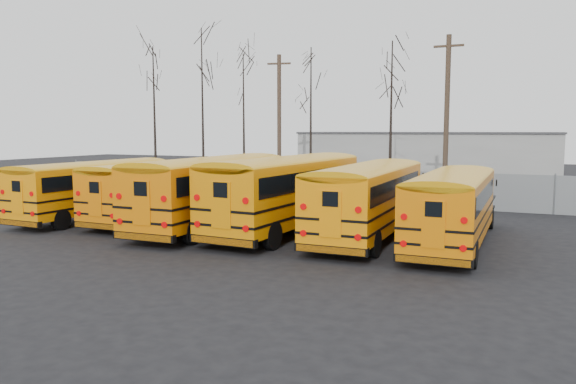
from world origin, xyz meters
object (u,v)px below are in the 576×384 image
at_px(bus_a, 97,184).
at_px(bus_c, 214,186).
at_px(bus_e, 370,194).
at_px(bus_b, 164,185).
at_px(bus_d, 289,187).
at_px(bus_f, 453,202).
at_px(utility_pole_left, 279,120).
at_px(utility_pole_right, 447,117).

height_order(bus_a, bus_c, bus_c).
relative_size(bus_a, bus_e, 0.94).
height_order(bus_b, bus_d, bus_d).
xyz_separation_m(bus_a, bus_e, (13.51, 0.50, 0.11)).
xyz_separation_m(bus_d, bus_f, (6.78, -0.42, -0.24)).
distance_m(bus_f, utility_pole_left, 22.53).
bearing_deg(bus_a, utility_pole_left, 84.97).
relative_size(bus_c, utility_pole_right, 1.15).
bearing_deg(bus_c, bus_f, -0.13).
relative_size(bus_a, utility_pole_right, 1.03).
height_order(bus_d, bus_f, bus_d).
bearing_deg(bus_f, bus_b, 176.41).
relative_size(bus_f, utility_pole_left, 1.04).
distance_m(bus_a, bus_e, 13.52).
relative_size(bus_d, bus_f, 1.16).
xyz_separation_m(bus_a, bus_f, (16.78, 0.11, -0.00)).
bearing_deg(bus_b, bus_d, -2.47).
relative_size(bus_b, utility_pole_right, 1.03).
bearing_deg(bus_e, bus_b, 177.38).
height_order(bus_a, bus_d, bus_d).
bearing_deg(utility_pole_right, bus_c, -118.19).
height_order(bus_a, bus_f, bus_a).
bearing_deg(bus_d, utility_pole_right, 74.84).
height_order(bus_a, utility_pole_right, utility_pole_right).
xyz_separation_m(bus_b, bus_e, (10.21, -0.34, 0.09)).
relative_size(utility_pole_left, utility_pole_right, 0.99).
bearing_deg(utility_pole_left, bus_a, -108.98).
distance_m(bus_b, bus_e, 10.21).
xyz_separation_m(utility_pole_left, utility_pole_right, (12.44, -2.89, 0.07)).
xyz_separation_m(bus_a, bus_b, (3.31, 0.84, 0.01)).
height_order(bus_d, bus_e, bus_d).
bearing_deg(bus_d, bus_b, -179.45).
bearing_deg(utility_pole_left, bus_d, -75.94).
height_order(bus_c, utility_pole_right, utility_pole_right).
distance_m(bus_b, utility_pole_right, 17.49).
bearing_deg(bus_b, utility_pole_right, 49.71).
relative_size(bus_d, utility_pole_right, 1.18).
bearing_deg(bus_b, bus_f, -2.92).
relative_size(bus_c, utility_pole_left, 1.17).
distance_m(bus_d, utility_pole_right, 14.43).
bearing_deg(utility_pole_left, bus_b, -97.49).
distance_m(bus_e, bus_f, 3.29).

